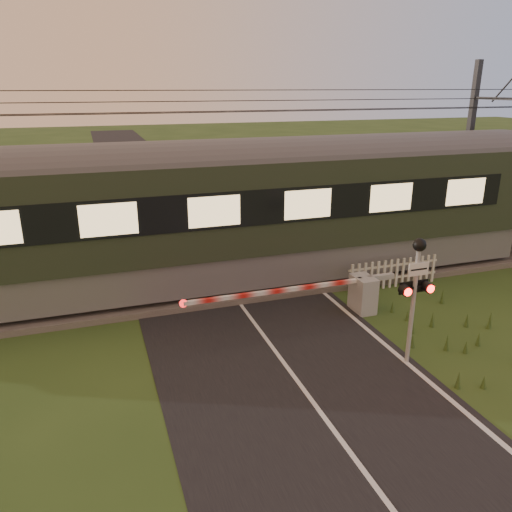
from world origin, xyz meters
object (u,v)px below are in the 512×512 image
object	(u,v)px
boom_gate	(355,293)
train	(509,190)
picket_fence	(394,273)
crossing_signal	(416,279)
catenary_mast	(469,149)

from	to	relation	value
boom_gate	train	bearing A→B (deg)	20.94
boom_gate	picket_fence	size ratio (longest dim) A/B	1.92
boom_gate	crossing_signal	size ratio (longest dim) A/B	2.04
train	crossing_signal	distance (m)	10.39
train	crossing_signal	bearing A→B (deg)	-144.47
train	picket_fence	size ratio (longest dim) A/B	14.32
crossing_signal	catenary_mast	size ratio (longest dim) A/B	0.43
crossing_signal	catenary_mast	xyz separation A→B (m)	(8.27, 8.27, 1.63)
boom_gate	crossing_signal	xyz separation A→B (m)	(-0.16, -2.86, 1.52)
boom_gate	crossing_signal	world-z (taller)	crossing_signal
picket_fence	train	bearing A→B (deg)	17.13
catenary_mast	crossing_signal	bearing A→B (deg)	-135.01
train	crossing_signal	world-z (taller)	train
boom_gate	catenary_mast	size ratio (longest dim) A/B	0.87
crossing_signal	picket_fence	bearing A→B (deg)	60.85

